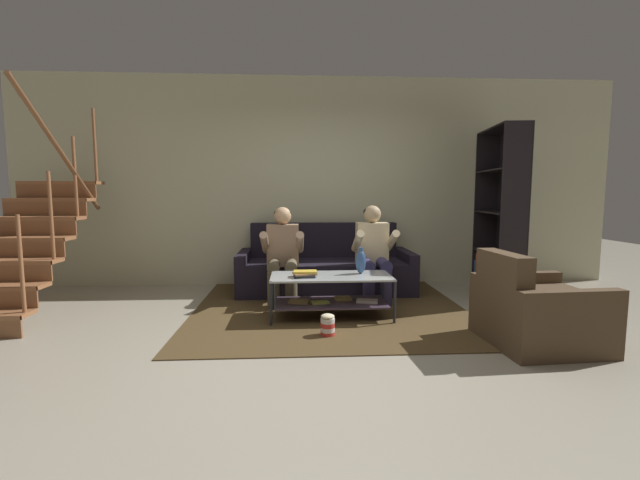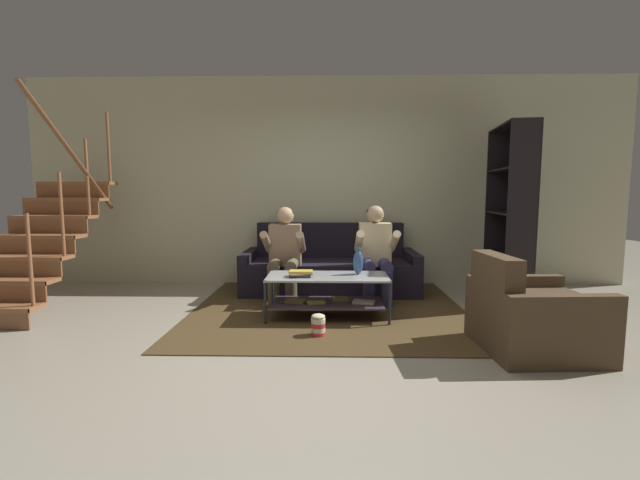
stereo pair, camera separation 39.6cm
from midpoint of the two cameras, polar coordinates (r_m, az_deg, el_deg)
name	(u,v)px [view 2 (the right image)]	position (r m, az deg, el deg)	size (l,w,h in m)	color
ground	(325,341)	(3.88, 3.62, -13.28)	(16.80, 16.80, 0.00)	#A79F8C
back_partition	(327,182)	(6.12, 2.79, 7.69)	(8.40, 0.12, 2.90)	beige
staircase_run	(42,233)	(5.69, -31.50, 0.82)	(0.95, 1.86, 2.36)	#965E39
couch	(330,270)	(5.68, 3.33, -3.96)	(2.26, 0.89, 0.89)	black
person_seated_left	(284,250)	(5.11, -2.56, -1.38)	(0.50, 0.58, 1.13)	brown
person_seated_right	(376,250)	(5.15, 9.64, -1.31)	(0.50, 0.58, 1.15)	#36335E
coffee_table	(328,290)	(4.48, 3.58, -6.70)	(1.25, 0.57, 0.45)	#B5BDBC
area_rug	(329,305)	(5.02, 3.46, -8.65)	(3.00, 3.17, 0.01)	#4D3B20
vase	(358,262)	(4.53, 7.62, -2.93)	(0.11, 0.11, 0.28)	#315284
book_stack	(301,274)	(4.37, -0.02, -4.53)	(0.26, 0.21, 0.06)	#27282E
bookshelf	(510,231)	(5.89, 25.82, 1.11)	(0.46, 1.09, 2.11)	black
armchair	(532,318)	(4.05, 29.02, -9.08)	(0.90, 0.91, 0.80)	#4F3C28
popcorn_tub	(318,325)	(3.95, 2.68, -11.30)	(0.13, 0.13, 0.21)	red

